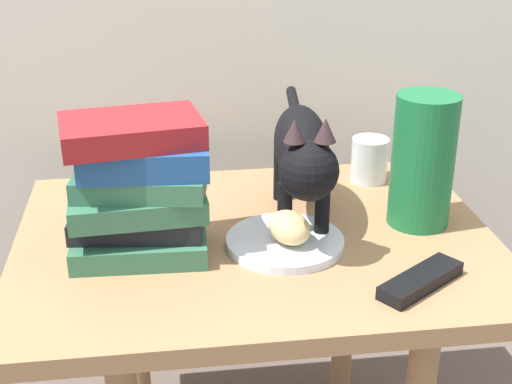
{
  "coord_description": "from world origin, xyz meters",
  "views": [
    {
      "loc": [
        -0.14,
        -1.05,
        1.07
      ],
      "look_at": [
        0.0,
        0.0,
        0.6
      ],
      "focal_mm": 50.98,
      "sensor_mm": 36.0,
      "label": 1
    }
  ],
  "objects_px": {
    "candle_jar": "(369,162)",
    "bread_roll": "(289,228)",
    "plate": "(285,242)",
    "side_table": "(256,275)",
    "book_stack": "(139,187)",
    "green_vase": "(423,161)",
    "tv_remote": "(421,280)",
    "cat": "(302,151)"
  },
  "relations": [
    {
      "from": "candle_jar",
      "to": "bread_roll",
      "type": "bearing_deg",
      "value": -128.18
    },
    {
      "from": "plate",
      "to": "candle_jar",
      "type": "bearing_deg",
      "value": 49.77
    },
    {
      "from": "candle_jar",
      "to": "side_table",
      "type": "bearing_deg",
      "value": -140.33
    },
    {
      "from": "book_stack",
      "to": "side_table",
      "type": "bearing_deg",
      "value": 6.63
    },
    {
      "from": "green_vase",
      "to": "tv_remote",
      "type": "height_order",
      "value": "green_vase"
    },
    {
      "from": "bread_roll",
      "to": "candle_jar",
      "type": "distance_m",
      "value": 0.32
    },
    {
      "from": "side_table",
      "to": "plate",
      "type": "relative_size",
      "value": 4.14
    },
    {
      "from": "cat",
      "to": "candle_jar",
      "type": "bearing_deg",
      "value": 45.47
    },
    {
      "from": "plate",
      "to": "book_stack",
      "type": "relative_size",
      "value": 0.82
    },
    {
      "from": "candle_jar",
      "to": "green_vase",
      "type": "bearing_deg",
      "value": -80.18
    },
    {
      "from": "bread_roll",
      "to": "plate",
      "type": "bearing_deg",
      "value": 108.84
    },
    {
      "from": "bread_roll",
      "to": "candle_jar",
      "type": "bearing_deg",
      "value": 51.82
    },
    {
      "from": "side_table",
      "to": "plate",
      "type": "distance_m",
      "value": 0.1
    },
    {
      "from": "plate",
      "to": "green_vase",
      "type": "bearing_deg",
      "value": 12.99
    },
    {
      "from": "green_vase",
      "to": "tv_remote",
      "type": "xyz_separation_m",
      "value": [
        -0.07,
        -0.2,
        -0.1
      ]
    },
    {
      "from": "cat",
      "to": "green_vase",
      "type": "xyz_separation_m",
      "value": [
        0.2,
        -0.02,
        -0.02
      ]
    },
    {
      "from": "side_table",
      "to": "cat",
      "type": "xyz_separation_m",
      "value": [
        0.08,
        0.04,
        0.2
      ]
    },
    {
      "from": "plate",
      "to": "candle_jar",
      "type": "xyz_separation_m",
      "value": [
        0.21,
        0.24,
        0.03
      ]
    },
    {
      "from": "side_table",
      "to": "book_stack",
      "type": "distance_m",
      "value": 0.26
    },
    {
      "from": "green_vase",
      "to": "tv_remote",
      "type": "bearing_deg",
      "value": -107.83
    },
    {
      "from": "book_stack",
      "to": "cat",
      "type": "bearing_deg",
      "value": 12.24
    },
    {
      "from": "book_stack",
      "to": "candle_jar",
      "type": "height_order",
      "value": "book_stack"
    },
    {
      "from": "cat",
      "to": "book_stack",
      "type": "height_order",
      "value": "cat"
    },
    {
      "from": "side_table",
      "to": "bread_roll",
      "type": "relative_size",
      "value": 9.76
    },
    {
      "from": "book_stack",
      "to": "green_vase",
      "type": "xyz_separation_m",
      "value": [
        0.46,
        0.04,
        0.0
      ]
    },
    {
      "from": "cat",
      "to": "bread_roll",
      "type": "bearing_deg",
      "value": -111.92
    },
    {
      "from": "candle_jar",
      "to": "tv_remote",
      "type": "bearing_deg",
      "value": -94.78
    },
    {
      "from": "bread_roll",
      "to": "green_vase",
      "type": "relative_size",
      "value": 0.36
    },
    {
      "from": "plate",
      "to": "bread_roll",
      "type": "relative_size",
      "value": 2.36
    },
    {
      "from": "cat",
      "to": "green_vase",
      "type": "height_order",
      "value": "cat"
    },
    {
      "from": "side_table",
      "to": "green_vase",
      "type": "relative_size",
      "value": 3.49
    },
    {
      "from": "plate",
      "to": "cat",
      "type": "relative_size",
      "value": 0.39
    },
    {
      "from": "bread_roll",
      "to": "cat",
      "type": "bearing_deg",
      "value": 68.08
    },
    {
      "from": "side_table",
      "to": "book_stack",
      "type": "bearing_deg",
      "value": -173.37
    },
    {
      "from": "book_stack",
      "to": "tv_remote",
      "type": "height_order",
      "value": "book_stack"
    },
    {
      "from": "side_table",
      "to": "tv_remote",
      "type": "xyz_separation_m",
      "value": [
        0.21,
        -0.19,
        0.08
      ]
    },
    {
      "from": "bread_roll",
      "to": "candle_jar",
      "type": "xyz_separation_m",
      "value": [
        0.2,
        0.26,
        -0.0
      ]
    },
    {
      "from": "book_stack",
      "to": "candle_jar",
      "type": "bearing_deg",
      "value": 27.77
    },
    {
      "from": "book_stack",
      "to": "plate",
      "type": "bearing_deg",
      "value": -4.33
    },
    {
      "from": "cat",
      "to": "tv_remote",
      "type": "relative_size",
      "value": 3.18
    },
    {
      "from": "side_table",
      "to": "cat",
      "type": "height_order",
      "value": "cat"
    },
    {
      "from": "side_table",
      "to": "cat",
      "type": "bearing_deg",
      "value": 23.94
    }
  ]
}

